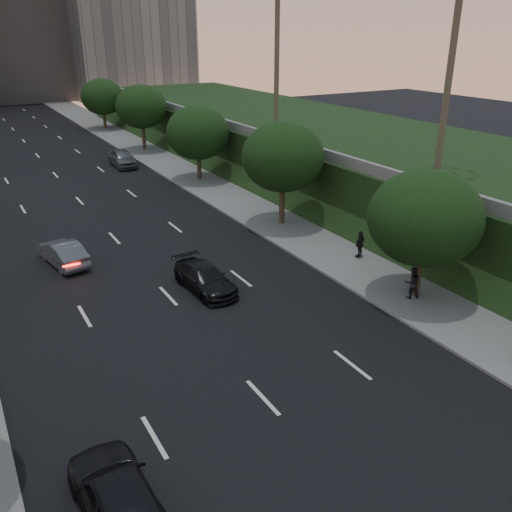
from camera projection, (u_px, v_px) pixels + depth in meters
ground at (354, 497)px, 15.00m from camera, size 160.00×160.00×0.00m
road_surface at (86, 208)px, 38.95m from camera, size 16.00×140.00×0.02m
sidewalk_right at (215, 188)px, 43.64m from camera, size 4.50×140.00×0.15m
embankment at (347, 153)px, 46.69m from camera, size 18.00×90.00×4.00m
parapet_wall at (262, 135)px, 41.87m from camera, size 0.35×90.00×0.70m
office_block_mid at (10, 21)px, 94.14m from camera, size 22.00×18.00×26.00m
tree_right_a at (425, 218)px, 24.56m from camera, size 5.20×5.20×6.24m
tree_right_b at (283, 157)px, 33.95m from camera, size 5.20×5.20×6.74m
tree_right_c at (198, 133)px, 44.52m from camera, size 5.20×5.20×6.24m
tree_right_d at (141, 107)px, 55.51m from camera, size 5.20×5.20×6.74m
tree_right_e at (102, 97)px, 67.68m from camera, size 5.20×5.20×6.24m
sedan_near_left at (119, 498)px, 13.95m from camera, size 1.99×4.71×1.59m
sedan_mid_left at (63, 253)px, 29.49m from camera, size 2.14×4.33×1.36m
sedan_near_right at (205, 278)px, 26.60m from camera, size 2.05×4.47×1.27m
sedan_far_right at (123, 158)px, 50.40m from camera, size 2.01×4.71×1.59m
pedestrian_b at (412, 283)px, 25.47m from camera, size 0.91×0.82×1.55m
pedestrian_c at (360, 244)px, 30.04m from camera, size 0.98×0.65×1.54m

